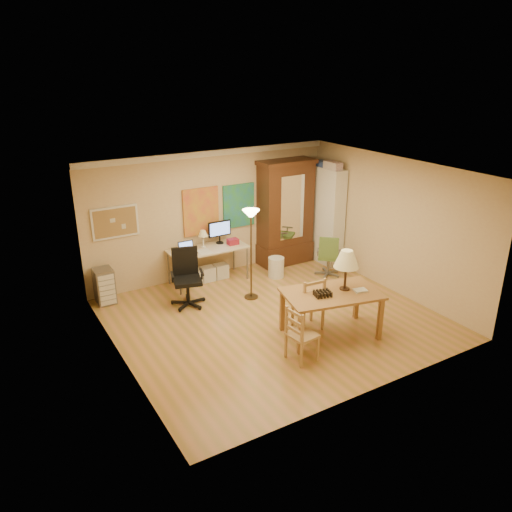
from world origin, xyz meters
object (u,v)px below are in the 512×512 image
computer_desk (209,261)px  armoire (285,219)px  bookshelf (327,216)px  dining_table (337,283)px  office_chair_green (328,265)px  office_chair_black (188,290)px

computer_desk → armoire: (1.97, 0.08, 0.58)m
computer_desk → bookshelf: bookshelf is taller
dining_table → bookshelf: bookshelf is taller
dining_table → office_chair_green: dining_table is taller
office_chair_black → office_chair_green: 3.20m
dining_table → armoire: (1.10, 3.20, 0.10)m
dining_table → office_chair_green: 2.60m
dining_table → computer_desk: dining_table is taller
computer_desk → office_chair_green: computer_desk is taller
office_chair_black → armoire: (2.82, 0.90, 0.74)m
dining_table → computer_desk: bearing=105.6°
dining_table → office_chair_green: size_ratio=1.88×
office_chair_green → bookshelf: bearing=56.3°
dining_table → office_chair_black: (-1.72, 2.30, -0.65)m
office_chair_black → armoire: 3.05m
dining_table → office_chair_black: 2.94m
office_chair_green → dining_table: bearing=-125.8°
office_chair_green → bookshelf: (0.46, 0.70, 0.85)m
bookshelf → office_chair_green: bearing=-123.7°
computer_desk → armoire: size_ratio=0.69×
office_chair_black → office_chair_green: bearing=-4.7°
dining_table → computer_desk: size_ratio=1.07×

